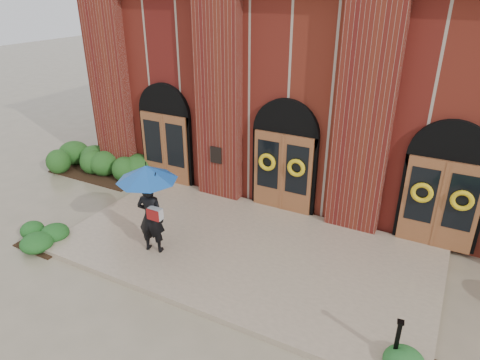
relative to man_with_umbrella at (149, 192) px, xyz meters
The scene contains 7 objects.
ground 3.03m from the man_with_umbrella, 26.94° to the left, with size 90.00×90.00×0.00m, color gray.
landing 3.04m from the man_with_umbrella, 30.08° to the left, with size 10.00×5.30×0.15m, color tan.
church_building 10.21m from the man_with_umbrella, 77.90° to the left, with size 16.20×12.53×7.00m.
man_with_umbrella is the anchor object (origin of this frame).
metal_post 6.58m from the man_with_umbrella, ahead, with size 0.14×0.14×0.93m.
hedge_wall_left 6.42m from the man_with_umbrella, 148.47° to the left, with size 3.41×1.36×0.87m, color #214F1A.
hedge_front_left 3.60m from the man_with_umbrella, 163.17° to the right, with size 1.30×1.11×0.46m, color #1C511C.
Camera 1 is at (4.53, -8.57, 6.73)m, focal length 32.00 mm.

